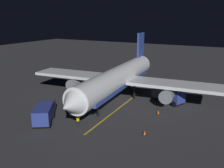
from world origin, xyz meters
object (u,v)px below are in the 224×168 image
at_px(ground_crew_worker, 78,121).
at_px(traffic_cone_near_left, 145,133).
at_px(airliner, 119,78).
at_px(traffic_cone_near_right, 68,95).
at_px(catering_truck, 169,95).
at_px(traffic_cone_under_wing, 158,112).
at_px(baggage_truck, 45,113).

distance_m(ground_crew_worker, traffic_cone_near_left, 8.73).
height_order(airliner, traffic_cone_near_right, airliner).
xyz_separation_m(ground_crew_worker, traffic_cone_near_left, (-8.48, -1.97, -0.64)).
distance_m(catering_truck, traffic_cone_under_wing, 5.95).
distance_m(ground_crew_worker, traffic_cone_near_right, 13.14).
bearing_deg(baggage_truck, catering_truck, -129.20).
relative_size(airliner, baggage_truck, 5.00).
distance_m(airliner, traffic_cone_near_left, 13.86).
bearing_deg(traffic_cone_under_wing, traffic_cone_near_right, -0.80).
xyz_separation_m(ground_crew_worker, traffic_cone_under_wing, (-7.79, -9.28, -0.64)).
bearing_deg(airliner, traffic_cone_near_right, 16.62).
bearing_deg(ground_crew_worker, traffic_cone_near_right, -46.44).
height_order(baggage_truck, traffic_cone_near_right, baggage_truck).
xyz_separation_m(traffic_cone_near_right, traffic_cone_under_wing, (-16.84, 0.24, 0.00)).
distance_m(catering_truck, traffic_cone_near_right, 17.71).
bearing_deg(airliner, traffic_cone_under_wing, 160.12).
height_order(baggage_truck, traffic_cone_near_left, baggage_truck).
xyz_separation_m(ground_crew_worker, traffic_cone_near_right, (9.05, -9.51, -0.64)).
xyz_separation_m(airliner, traffic_cone_under_wing, (-7.97, 2.88, -3.64)).
bearing_deg(ground_crew_worker, baggage_truck, 6.74).
xyz_separation_m(baggage_truck, traffic_cone_near_left, (-13.61, -2.57, -0.98)).
height_order(traffic_cone_near_right, traffic_cone_under_wing, same).
bearing_deg(catering_truck, traffic_cone_near_left, 93.33).
bearing_deg(traffic_cone_near_right, traffic_cone_under_wing, 179.20).
height_order(catering_truck, traffic_cone_near_right, catering_truck).
distance_m(ground_crew_worker, traffic_cone_under_wing, 12.13).
distance_m(baggage_truck, traffic_cone_under_wing, 16.29).
bearing_deg(traffic_cone_under_wing, catering_truck, -89.26).
bearing_deg(airliner, catering_truck, -159.34).
distance_m(airliner, baggage_truck, 13.95).
height_order(catering_truck, ground_crew_worker, catering_truck).
relative_size(baggage_truck, catering_truck, 1.11).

